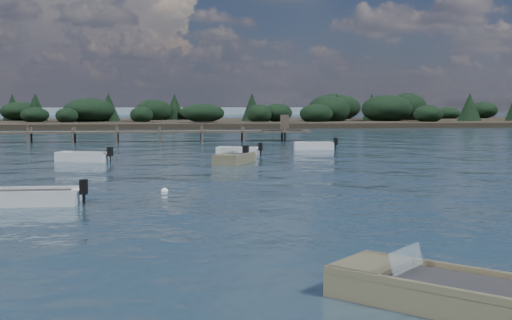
{
  "coord_description": "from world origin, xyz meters",
  "views": [
    {
      "loc": [
        -7.95,
        -18.0,
        3.82
      ],
      "look_at": [
        -3.62,
        14.0,
        1.0
      ],
      "focal_mm": 45.0,
      "sensor_mm": 36.0,
      "label": 1
    }
  ],
  "objects": [
    {
      "name": "ground",
      "position": [
        0.0,
        60.0,
        0.0
      ],
      "size": [
        400.0,
        400.0,
        0.0
      ],
      "primitive_type": "plane",
      "color": "#152633",
      "rests_on": "ground"
    },
    {
      "name": "dinghy_extra_a",
      "position": [
        -3.78,
        23.37,
        0.18
      ],
      "size": [
        3.16,
        4.17,
        1.34
      ],
      "color": "#756E4E",
      "rests_on": "ground"
    },
    {
      "name": "dinghy_mid_grey",
      "position": [
        -13.63,
        7.23,
        0.16
      ],
      "size": [
        4.69,
        1.76,
        1.18
      ],
      "color": "silver",
      "rests_on": "ground"
    },
    {
      "name": "tender_far_grey_b",
      "position": [
        4.15,
        34.95,
        0.18
      ],
      "size": [
        3.7,
        1.61,
        1.25
      ],
      "color": "silver",
      "rests_on": "ground"
    },
    {
      "name": "tender_far_grey",
      "position": [
        -13.72,
        25.97,
        0.17
      ],
      "size": [
        3.89,
        2.41,
        1.24
      ],
      "color": "silver",
      "rests_on": "ground"
    },
    {
      "name": "tender_far_white",
      "position": [
        -2.86,
        29.9,
        0.17
      ],
      "size": [
        3.52,
        2.25,
        1.19
      ],
      "color": "silver",
      "rests_on": "ground"
    },
    {
      "name": "dinghy_near_olive",
      "position": [
        -2.62,
        -6.87,
        0.17
      ],
      "size": [
        4.67,
        4.71,
        1.27
      ],
      "color": "#756E4E",
      "rests_on": "ground"
    },
    {
      "name": "buoy_a",
      "position": [
        -3.74,
        -4.14,
        0.0
      ],
      "size": [
        0.32,
        0.32,
        0.32
      ],
      "primitive_type": "sphere",
      "color": "white",
      "rests_on": "ground"
    },
    {
      "name": "buoy_c",
      "position": [
        -8.19,
        10.16,
        0.0
      ],
      "size": [
        0.32,
        0.32,
        0.32
      ],
      "primitive_type": "sphere",
      "color": "white",
      "rests_on": "ground"
    },
    {
      "name": "jetty",
      "position": [
        -21.74,
        47.99,
        0.98
      ],
      "size": [
        64.5,
        3.2,
        3.4
      ],
      "color": "#4F453A",
      "rests_on": "ground"
    },
    {
      "name": "far_headland",
      "position": [
        25.0,
        100.0,
        1.96
      ],
      "size": [
        190.0,
        40.0,
        5.8
      ],
      "color": "black",
      "rests_on": "ground"
    }
  ]
}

